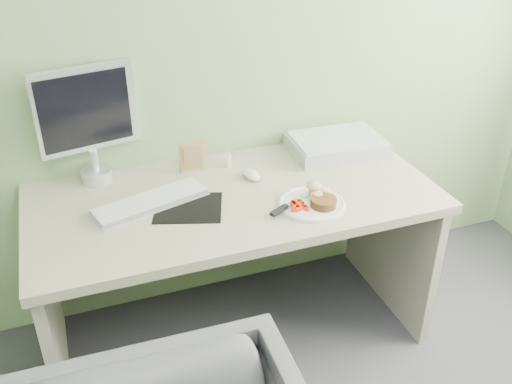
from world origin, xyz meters
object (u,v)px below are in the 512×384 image
object	(u,v)px
desk	(235,233)
monitor	(88,119)
plate	(312,204)
scanner	(336,146)

from	to	relation	value
desk	monitor	bearing A→B (deg)	147.79
desk	plate	bearing A→B (deg)	-36.08
plate	monitor	xyz separation A→B (m)	(-0.75, 0.50, 0.26)
scanner	monitor	distance (m)	1.08
desk	scanner	world-z (taller)	scanner
scanner	monitor	world-z (taller)	monitor
desk	monitor	size ratio (longest dim) A/B	3.36
scanner	desk	bearing A→B (deg)	-156.99
desk	scanner	xyz separation A→B (m)	(0.55, 0.21, 0.21)
desk	scanner	bearing A→B (deg)	20.61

